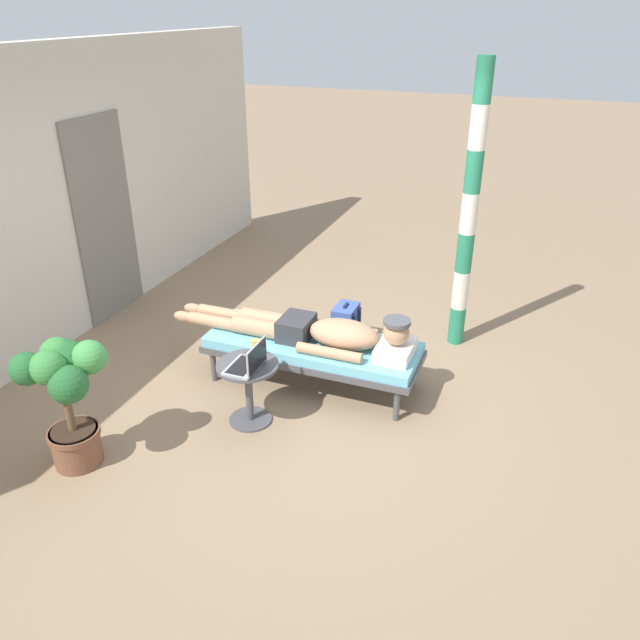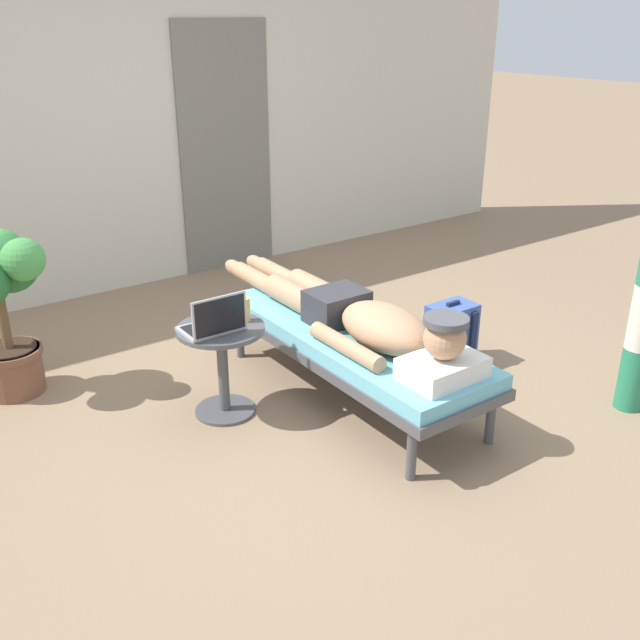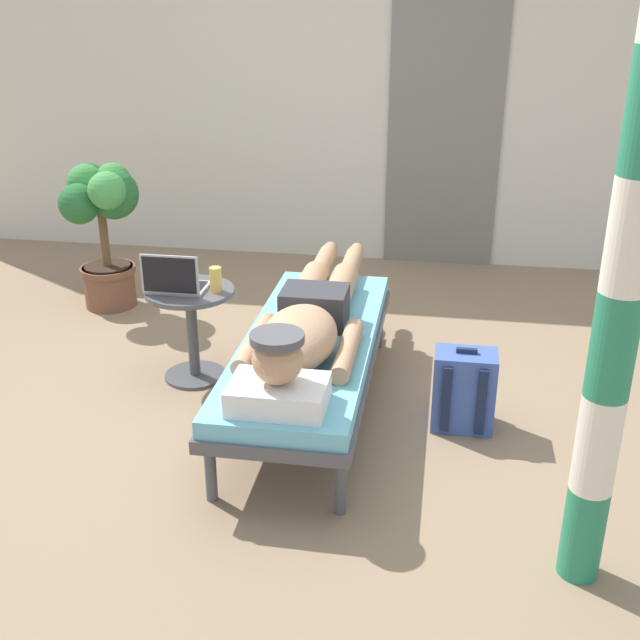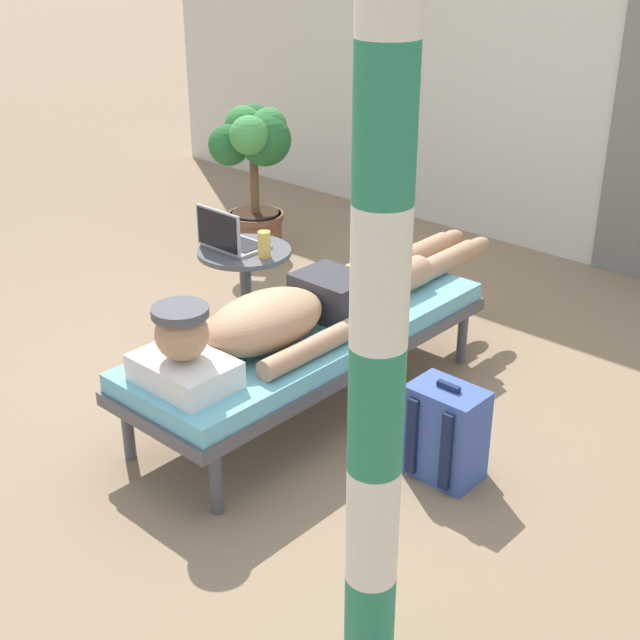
# 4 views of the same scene
# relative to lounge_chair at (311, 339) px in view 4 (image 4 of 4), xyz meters

# --- Properties ---
(ground_plane) EXTENTS (40.00, 40.00, 0.00)m
(ground_plane) POSITION_rel_lounge_chair_xyz_m (-0.24, 0.03, -0.35)
(ground_plane) COLOR #8C7256
(house_wall_back) EXTENTS (7.60, 0.20, 2.70)m
(house_wall_back) POSITION_rel_lounge_chair_xyz_m (-0.00, 2.60, 1.00)
(house_wall_back) COLOR beige
(house_wall_back) RESTS_ON ground
(lounge_chair) EXTENTS (0.65, 1.85, 0.42)m
(lounge_chair) POSITION_rel_lounge_chair_xyz_m (0.00, 0.00, 0.00)
(lounge_chair) COLOR #4C4C51
(lounge_chair) RESTS_ON ground
(person_reclining) EXTENTS (0.53, 2.17, 0.33)m
(person_reclining) POSITION_rel_lounge_chair_xyz_m (0.00, -0.05, 0.17)
(person_reclining) COLOR white
(person_reclining) RESTS_ON lounge_chair
(side_table) EXTENTS (0.48, 0.48, 0.52)m
(side_table) POSITION_rel_lounge_chair_xyz_m (-0.70, 0.26, 0.01)
(side_table) COLOR #4C4C51
(side_table) RESTS_ON ground
(laptop) EXTENTS (0.31, 0.24, 0.23)m
(laptop) POSITION_rel_lounge_chair_xyz_m (-0.76, 0.21, 0.24)
(laptop) COLOR #A5A8AD
(laptop) RESTS_ON side_table
(drink_glass) EXTENTS (0.06, 0.06, 0.13)m
(drink_glass) POSITION_rel_lounge_chair_xyz_m (-0.55, 0.26, 0.24)
(drink_glass) COLOR gold
(drink_glass) RESTS_ON side_table
(backpack) EXTENTS (0.30, 0.26, 0.42)m
(backpack) POSITION_rel_lounge_chair_xyz_m (0.77, -0.03, -0.15)
(backpack) COLOR #3F59A5
(backpack) RESTS_ON ground
(potted_plant) EXTENTS (0.50, 0.53, 0.97)m
(potted_plant) POSITION_rel_lounge_chair_xyz_m (-1.59, 1.19, 0.28)
(potted_plant) COLOR brown
(potted_plant) RESTS_ON ground
(porch_post) EXTENTS (0.15, 0.15, 2.61)m
(porch_post) POSITION_rel_lounge_chair_xyz_m (1.20, -1.03, 0.96)
(porch_post) COLOR #267F59
(porch_post) RESTS_ON ground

